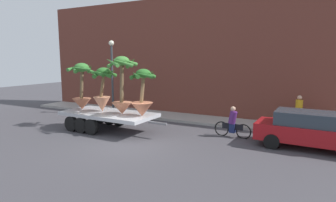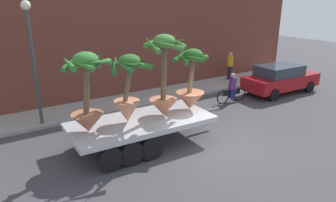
{
  "view_description": "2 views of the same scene",
  "coord_description": "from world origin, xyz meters",
  "px_view_note": "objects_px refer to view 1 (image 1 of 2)",
  "views": [
    {
      "loc": [
        7.22,
        -9.91,
        3.76
      ],
      "look_at": [
        0.82,
        2.33,
        1.7
      ],
      "focal_mm": 30.23,
      "sensor_mm": 36.0,
      "label": 1
    },
    {
      "loc": [
        -6.98,
        -7.33,
        5.07
      ],
      "look_at": [
        -1.1,
        1.74,
        1.41
      ],
      "focal_mm": 32.79,
      "sensor_mm": 36.0,
      "label": 2
    }
  ],
  "objects_px": {
    "potted_palm_front": "(103,90)",
    "cyclist": "(233,124)",
    "flatbed_trailer": "(105,116)",
    "potted_palm_rear": "(82,88)",
    "potted_palm_extra": "(122,87)",
    "parked_car": "(311,130)",
    "pedestrian_near_gate": "(299,111)",
    "street_lamp": "(112,67)",
    "potted_palm_middle": "(143,97)"
  },
  "relations": [
    {
      "from": "potted_palm_front",
      "to": "cyclist",
      "type": "height_order",
      "value": "potted_palm_front"
    },
    {
      "from": "flatbed_trailer",
      "to": "potted_palm_rear",
      "type": "relative_size",
      "value": 2.37
    },
    {
      "from": "potted_palm_extra",
      "to": "cyclist",
      "type": "height_order",
      "value": "potted_palm_extra"
    },
    {
      "from": "potted_palm_rear",
      "to": "parked_car",
      "type": "distance_m",
      "value": 11.53
    },
    {
      "from": "potted_palm_front",
      "to": "pedestrian_near_gate",
      "type": "distance_m",
      "value": 10.47
    },
    {
      "from": "potted_palm_rear",
      "to": "potted_palm_extra",
      "type": "distance_m",
      "value": 2.79
    },
    {
      "from": "potted_palm_rear",
      "to": "potted_palm_front",
      "type": "xyz_separation_m",
      "value": [
        1.44,
        0.04,
        -0.05
      ]
    },
    {
      "from": "cyclist",
      "to": "parked_car",
      "type": "xyz_separation_m",
      "value": [
        3.37,
        -0.29,
        0.16
      ]
    },
    {
      "from": "parked_car",
      "to": "pedestrian_near_gate",
      "type": "height_order",
      "value": "pedestrian_near_gate"
    },
    {
      "from": "cyclist",
      "to": "pedestrian_near_gate",
      "type": "bearing_deg",
      "value": 47.88
    },
    {
      "from": "potted_palm_rear",
      "to": "potted_palm_extra",
      "type": "height_order",
      "value": "potted_palm_extra"
    },
    {
      "from": "pedestrian_near_gate",
      "to": "street_lamp",
      "type": "xyz_separation_m",
      "value": [
        -11.53,
        -1.1,
        2.19
      ]
    },
    {
      "from": "pedestrian_near_gate",
      "to": "cyclist",
      "type": "bearing_deg",
      "value": -132.12
    },
    {
      "from": "potted_palm_front",
      "to": "potted_palm_extra",
      "type": "relative_size",
      "value": 0.8
    },
    {
      "from": "potted_palm_extra",
      "to": "pedestrian_near_gate",
      "type": "bearing_deg",
      "value": 31.42
    },
    {
      "from": "cyclist",
      "to": "potted_palm_extra",
      "type": "bearing_deg",
      "value": -160.71
    },
    {
      "from": "cyclist",
      "to": "potted_palm_middle",
      "type": "bearing_deg",
      "value": -155.77
    },
    {
      "from": "street_lamp",
      "to": "parked_car",
      "type": "bearing_deg",
      "value": -10.35
    },
    {
      "from": "flatbed_trailer",
      "to": "pedestrian_near_gate",
      "type": "relative_size",
      "value": 3.56
    },
    {
      "from": "potted_palm_front",
      "to": "potted_palm_rear",
      "type": "bearing_deg",
      "value": -178.6
    },
    {
      "from": "potted_palm_front",
      "to": "parked_car",
      "type": "xyz_separation_m",
      "value": [
        9.91,
        1.42,
        -1.32
      ]
    },
    {
      "from": "potted_palm_rear",
      "to": "potted_palm_front",
      "type": "distance_m",
      "value": 1.44
    },
    {
      "from": "cyclist",
      "to": "pedestrian_near_gate",
      "type": "distance_m",
      "value": 4.1
    },
    {
      "from": "potted_palm_extra",
      "to": "cyclist",
      "type": "xyz_separation_m",
      "value": [
        5.19,
        1.82,
        -1.69
      ]
    },
    {
      "from": "potted_palm_rear",
      "to": "potted_palm_middle",
      "type": "height_order",
      "value": "potted_palm_rear"
    },
    {
      "from": "flatbed_trailer",
      "to": "potted_palm_extra",
      "type": "distance_m",
      "value": 1.99
    },
    {
      "from": "street_lamp",
      "to": "potted_palm_extra",
      "type": "bearing_deg",
      "value": -46.17
    },
    {
      "from": "potted_palm_front",
      "to": "cyclist",
      "type": "bearing_deg",
      "value": 14.63
    },
    {
      "from": "potted_palm_extra",
      "to": "parked_car",
      "type": "bearing_deg",
      "value": 10.12
    },
    {
      "from": "flatbed_trailer",
      "to": "cyclist",
      "type": "xyz_separation_m",
      "value": [
        6.37,
        1.78,
        -0.08
      ]
    },
    {
      "from": "potted_palm_rear",
      "to": "street_lamp",
      "type": "bearing_deg",
      "value": 102.43
    },
    {
      "from": "pedestrian_near_gate",
      "to": "flatbed_trailer",
      "type": "bearing_deg",
      "value": -152.16
    },
    {
      "from": "flatbed_trailer",
      "to": "potted_palm_middle",
      "type": "height_order",
      "value": "potted_palm_middle"
    },
    {
      "from": "flatbed_trailer",
      "to": "street_lamp",
      "type": "distance_m",
      "value": 5.08
    },
    {
      "from": "pedestrian_near_gate",
      "to": "potted_palm_rear",
      "type": "bearing_deg",
      "value": -156.01
    },
    {
      "from": "potted_palm_extra",
      "to": "cyclist",
      "type": "bearing_deg",
      "value": 19.29
    },
    {
      "from": "potted_palm_middle",
      "to": "street_lamp",
      "type": "height_order",
      "value": "street_lamp"
    },
    {
      "from": "flatbed_trailer",
      "to": "parked_car",
      "type": "distance_m",
      "value": 9.86
    },
    {
      "from": "potted_palm_front",
      "to": "cyclist",
      "type": "distance_m",
      "value": 6.92
    },
    {
      "from": "parked_car",
      "to": "potted_palm_middle",
      "type": "bearing_deg",
      "value": -168.44
    },
    {
      "from": "potted_palm_front",
      "to": "parked_car",
      "type": "bearing_deg",
      "value": 8.14
    },
    {
      "from": "flatbed_trailer",
      "to": "parked_car",
      "type": "height_order",
      "value": "parked_car"
    },
    {
      "from": "potted_palm_middle",
      "to": "pedestrian_near_gate",
      "type": "distance_m",
      "value": 8.33
    },
    {
      "from": "potted_palm_front",
      "to": "street_lamp",
      "type": "xyz_separation_m",
      "value": [
        -2.25,
        3.64,
        1.08
      ]
    },
    {
      "from": "flatbed_trailer",
      "to": "potted_palm_rear",
      "type": "bearing_deg",
      "value": 178.53
    },
    {
      "from": "potted_palm_middle",
      "to": "street_lamp",
      "type": "distance_m",
      "value": 6.21
    },
    {
      "from": "potted_palm_rear",
      "to": "potted_palm_extra",
      "type": "bearing_deg",
      "value": -1.56
    },
    {
      "from": "potted_palm_rear",
      "to": "potted_palm_middle",
      "type": "bearing_deg",
      "value": -0.76
    },
    {
      "from": "parked_car",
      "to": "potted_palm_rear",
      "type": "bearing_deg",
      "value": -172.71
    },
    {
      "from": "flatbed_trailer",
      "to": "potted_palm_front",
      "type": "bearing_deg",
      "value": 155.39
    }
  ]
}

